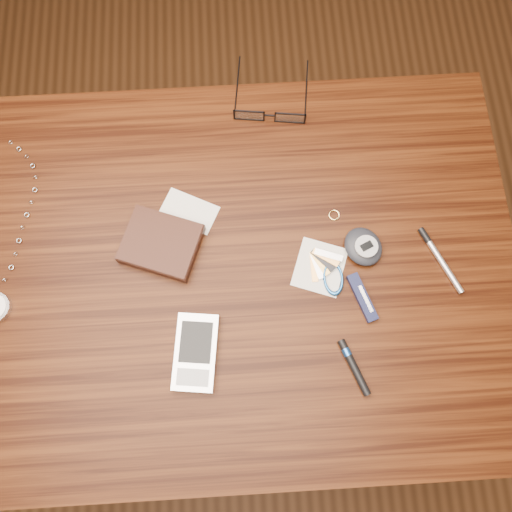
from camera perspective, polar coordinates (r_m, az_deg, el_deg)
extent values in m
plane|color=#472814|center=(1.57, -2.16, -8.21)|extent=(3.80, 3.80, 0.00)
cube|color=#351708|center=(0.85, -3.94, -1.59)|extent=(1.00, 0.70, 0.03)
cylinder|color=#4C2814|center=(1.30, -23.62, -19.78)|extent=(0.05, 0.05, 0.71)
cylinder|color=#4C2814|center=(1.27, 19.79, -17.87)|extent=(0.05, 0.05, 0.71)
cylinder|color=#4C2814|center=(1.39, -22.25, 5.60)|extent=(0.05, 0.05, 0.71)
cylinder|color=#4C2814|center=(1.36, 16.02, 7.89)|extent=(0.05, 0.05, 0.71)
cube|color=black|center=(0.85, -10.77, 1.38)|extent=(0.15, 0.14, 0.02)
cube|color=black|center=(0.83, -10.93, 1.65)|extent=(0.15, 0.13, 0.00)
cube|color=silver|center=(0.87, -7.67, 5.11)|extent=(0.11, 0.09, 0.00)
cube|color=black|center=(0.93, -0.78, 15.76)|extent=(0.06, 0.01, 0.03)
cube|color=silver|center=(0.93, -0.78, 15.76)|extent=(0.05, 0.01, 0.02)
cylinder|color=black|center=(0.98, -2.18, 18.75)|extent=(0.02, 0.13, 0.00)
cube|color=black|center=(0.93, 3.89, 15.45)|extent=(0.06, 0.01, 0.03)
cube|color=silver|center=(0.93, 3.89, 15.45)|extent=(0.05, 0.01, 0.02)
cylinder|color=black|center=(0.98, 5.76, 18.24)|extent=(0.02, 0.13, 0.00)
cube|color=black|center=(0.92, 1.56, 15.76)|extent=(0.02, 0.00, 0.00)
torus|color=#E6C472|center=(0.87, 8.91, 4.65)|extent=(0.02, 0.02, 0.00)
torus|color=silver|center=(0.92, -26.81, -2.46)|extent=(0.01, 0.01, 0.01)
torus|color=silver|center=(0.92, -26.18, -1.18)|extent=(0.01, 0.01, 0.00)
torus|color=silver|center=(0.93, -25.77, 0.20)|extent=(0.01, 0.01, 0.01)
torus|color=silver|center=(0.93, -25.47, 1.59)|extent=(0.01, 0.01, 0.00)
torus|color=silver|center=(0.94, -25.13, 2.96)|extent=(0.01, 0.01, 0.01)
torus|color=silver|center=(0.94, -24.72, 4.30)|extent=(0.01, 0.01, 0.00)
torus|color=silver|center=(0.95, -24.29, 5.61)|extent=(0.01, 0.00, 0.01)
torus|color=silver|center=(0.96, -23.96, 6.93)|extent=(0.01, 0.01, 0.00)
torus|color=silver|center=(0.97, -23.88, 8.23)|extent=(0.01, 0.01, 0.01)
torus|color=silver|center=(0.98, -24.16, 9.39)|extent=(0.01, 0.01, 0.00)
torus|color=silver|center=(0.99, -24.74, 10.30)|extent=(0.01, 0.01, 0.01)
torus|color=silver|center=(1.00, -25.47, 10.98)|extent=(0.01, 0.01, 0.00)
torus|color=silver|center=(1.02, -26.24, 11.56)|extent=(0.01, 0.01, 0.01)
cube|color=silver|center=(0.81, -6.91, -10.88)|extent=(0.08, 0.13, 0.02)
cube|color=black|center=(0.80, -6.89, -9.75)|extent=(0.06, 0.07, 0.00)
cube|color=#A1A3A8|center=(0.80, -7.26, -13.60)|extent=(0.05, 0.03, 0.00)
ellipsoid|color=black|center=(0.85, 12.15, 1.06)|extent=(0.08, 0.09, 0.02)
cylinder|color=#9C9EA3|center=(0.84, 12.50, 1.07)|extent=(0.04, 0.04, 0.00)
cube|color=black|center=(0.83, 12.54, 1.13)|extent=(0.02, 0.02, 0.00)
cube|color=silver|center=(0.84, 7.28, -1.26)|extent=(0.10, 0.11, 0.00)
torus|color=#1F5DA8|center=(0.83, 8.82, -2.52)|extent=(0.05, 0.05, 0.01)
cube|color=#AA793C|center=(0.84, 6.64, -1.35)|extent=(0.01, 0.05, 0.00)
cube|color=silver|center=(0.84, 6.98, -1.05)|extent=(0.02, 0.05, 0.00)
cube|color=#A37F39|center=(0.84, 7.31, -0.76)|extent=(0.03, 0.05, 0.00)
cube|color=black|center=(0.84, 7.64, -0.46)|extent=(0.04, 0.04, 0.00)
cube|color=#AA793C|center=(0.84, 7.97, -0.17)|extent=(0.05, 0.04, 0.00)
cube|color=silver|center=(0.84, 8.30, 0.13)|extent=(0.05, 0.03, 0.00)
cube|color=#111436|center=(0.83, 12.05, -4.66)|extent=(0.04, 0.08, 0.01)
cube|color=silver|center=(0.83, 12.43, -4.80)|extent=(0.02, 0.05, 0.00)
cylinder|color=silver|center=(0.89, 20.35, -0.43)|extent=(0.06, 0.12, 0.01)
cylinder|color=black|center=(0.89, 18.71, 2.26)|extent=(0.02, 0.03, 0.01)
cylinder|color=black|center=(0.82, 11.14, -12.36)|extent=(0.04, 0.09, 0.01)
cylinder|color=#1F52AD|center=(0.82, 10.31, -10.76)|extent=(0.02, 0.02, 0.01)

